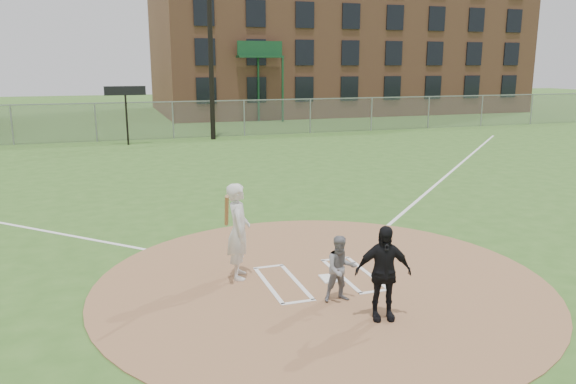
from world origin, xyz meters
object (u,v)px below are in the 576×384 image
object	(u,v)px
umpire	(383,273)
catcher	(341,269)
batter_at_plate	(238,231)
home_plate	(332,278)

from	to	relation	value
umpire	catcher	bearing A→B (deg)	126.25
catcher	batter_at_plate	size ratio (longest dim) A/B	0.63
home_plate	umpire	world-z (taller)	umpire
home_plate	umpire	xyz separation A→B (m)	(0.10, -1.79, 0.75)
home_plate	catcher	xyz separation A→B (m)	(-0.25, -0.96, 0.56)
home_plate	batter_at_plate	size ratio (longest dim) A/B	0.23
home_plate	catcher	distance (m)	1.14
catcher	umpire	world-z (taller)	umpire
catcher	umpire	xyz separation A→B (m)	(0.35, -0.83, 0.19)
catcher	batter_at_plate	bearing A→B (deg)	134.62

